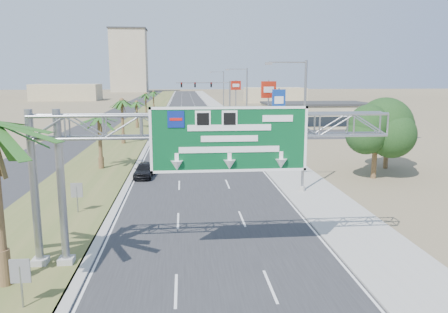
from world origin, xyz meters
name	(u,v)px	position (x,y,z in m)	size (l,w,h in m)	color
road	(189,109)	(0.00, 110.00, 0.01)	(12.00, 300.00, 0.02)	#28282B
sidewalk_right	(220,109)	(8.50, 110.00, 0.05)	(4.00, 300.00, 0.10)	#9E9B93
median_grass	(152,109)	(-10.00, 110.00, 0.06)	(7.00, 300.00, 0.12)	#4F602A
opposing_road	(126,110)	(-17.00, 110.00, 0.01)	(8.00, 300.00, 0.02)	#28282B
sign_gantry	(195,137)	(-1.06, 9.93, 6.06)	(16.75, 1.24, 7.50)	gray
palm_row_b	(99,119)	(-9.50, 32.00, 4.90)	(3.99, 3.99, 5.95)	brown
palm_row_c	(122,101)	(-9.50, 48.00, 5.66)	(3.99, 3.99, 6.75)	brown
palm_row_d	(136,103)	(-9.50, 66.00, 4.42)	(3.99, 3.99, 5.45)	brown
palm_row_e	(146,94)	(-9.50, 85.00, 5.09)	(3.99, 3.99, 6.15)	brown
palm_row_f	(153,92)	(-9.50, 110.00, 4.71)	(3.99, 3.99, 5.75)	brown
streetlight_near	(301,132)	(7.30, 22.00, 4.69)	(3.27, 0.44, 10.00)	gray
streetlight_mid	(245,106)	(7.30, 52.00, 4.69)	(3.27, 0.44, 10.00)	gray
streetlight_far	(223,95)	(7.30, 88.00, 4.69)	(3.27, 0.44, 10.00)	gray
signal_mast	(219,98)	(5.17, 71.97, 4.85)	(10.28, 0.71, 8.00)	gray
store_building	(316,115)	(22.00, 66.00, 2.00)	(18.00, 10.00, 4.00)	tan
oak_near	(376,127)	(15.00, 26.00, 4.53)	(4.50, 4.50, 6.80)	brown
oak_far	(388,129)	(18.00, 30.00, 3.82)	(3.50, 3.50, 5.60)	brown
median_signback_a	(20,275)	(-7.80, 6.00, 1.45)	(0.75, 0.08, 2.08)	gray
median_signback_b	(77,192)	(-8.50, 18.00, 1.45)	(0.75, 0.08, 2.08)	gray
tower_distant	(129,61)	(-32.00, 250.00, 17.50)	(20.00, 16.00, 35.00)	tan
building_distant_left	(67,92)	(-45.00, 160.00, 3.00)	(24.00, 14.00, 6.00)	tan
building_distant_right	(274,95)	(30.00, 140.00, 2.50)	(20.00, 12.00, 5.00)	tan
car_left_lane	(144,170)	(-5.08, 28.23, 0.67)	(1.57, 3.91, 1.33)	black
car_mid_lane	(189,137)	(-0.76, 49.35, 0.67)	(1.41, 4.05, 1.33)	maroon
car_right_lane	(214,126)	(3.54, 62.30, 0.64)	(2.11, 4.59, 1.27)	gray
car_far	(171,120)	(-3.79, 72.48, 0.79)	(2.22, 5.47, 1.59)	black
pole_sign_red_near	(269,93)	(10.86, 53.18, 6.50)	(2.36, 1.11, 8.34)	gray
pole_sign_blue	(279,102)	(12.09, 51.78, 5.26)	(2.01, 0.77, 7.21)	gray
pole_sign_red_far	(236,89)	(9.06, 78.02, 6.43)	(2.13, 1.18, 8.16)	gray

